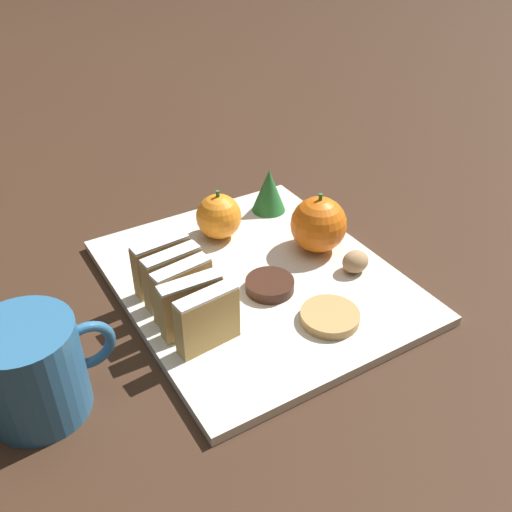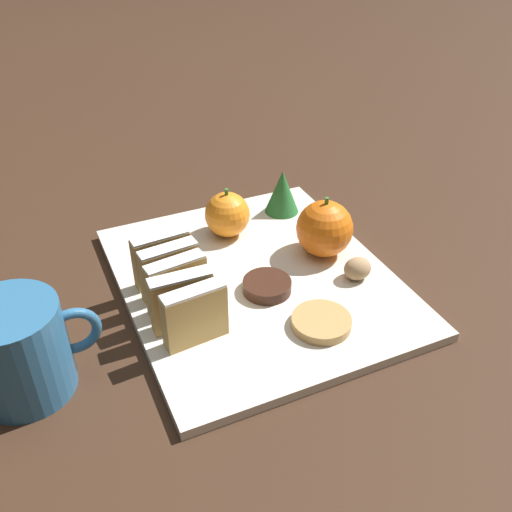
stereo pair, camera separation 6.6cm
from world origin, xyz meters
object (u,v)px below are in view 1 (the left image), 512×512
Objects in this scene: coffee_mug at (33,370)px; orange_near at (219,216)px; orange_far at (319,225)px; walnut at (355,262)px; chocolate_cookie at (269,285)px.

orange_near is at bearing 30.51° from coffee_mug.
walnut is at bearing -81.44° from orange_far.
coffee_mug reaches higher than chocolate_cookie.
walnut is at bearing 0.93° from coffee_mug.
orange_far is at bearing 10.81° from coffee_mug.
orange_far is at bearing -44.21° from orange_near.
orange_far is 1.39× the size of chocolate_cookie.
orange_near is 0.54× the size of coffee_mug.
orange_near is 0.32m from coffee_mug.
chocolate_cookie is at bearing -92.72° from orange_near.
orange_near is 0.13m from orange_far.
chocolate_cookie is at bearing 6.00° from coffee_mug.
coffee_mug reaches higher than orange_near.
orange_far reaches higher than walnut.
chocolate_cookie is 0.27m from coffee_mug.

